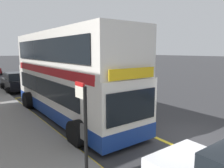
% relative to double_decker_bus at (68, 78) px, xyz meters
% --- Properties ---
extents(ground_plane, '(260.00, 260.00, 0.00)m').
position_rel_double_decker_bus_xyz_m(ground_plane, '(2.46, 26.03, -2.06)').
color(ground_plane, '#333335').
extents(double_decker_bus, '(3.17, 10.14, 4.40)m').
position_rel_double_decker_bus_xyz_m(double_decker_bus, '(0.00, 0.00, 0.00)').
color(double_decker_bus, white).
rests_on(double_decker_bus, ground).
extents(bus_bay_markings, '(3.17, 12.97, 0.01)m').
position_rel_double_decker_bus_xyz_m(bus_bay_markings, '(0.04, -0.16, -2.06)').
color(bus_bay_markings, yellow).
rests_on(bus_bay_markings, ground).
extents(bus_stop_sign, '(0.09, 0.51, 2.55)m').
position_rel_double_decker_bus_xyz_m(bus_stop_sign, '(-2.23, -5.76, -0.40)').
color(bus_stop_sign, black).
rests_on(bus_stop_sign, pavement_near).
extents(parked_car_black_across, '(2.09, 4.20, 1.62)m').
position_rel_double_decker_bus_xyz_m(parked_car_black_across, '(-0.59, 9.33, -1.26)').
color(parked_car_black_across, black).
rests_on(parked_car_black_across, ground).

